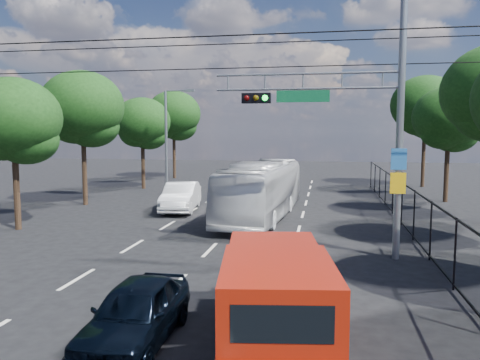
% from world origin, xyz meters
% --- Properties ---
extents(ground, '(120.00, 120.00, 0.00)m').
position_xyz_m(ground, '(0.00, 0.00, 0.00)').
color(ground, black).
rests_on(ground, ground).
extents(lane_markings, '(6.12, 38.00, 0.01)m').
position_xyz_m(lane_markings, '(-0.00, 14.00, 0.01)').
color(lane_markings, beige).
rests_on(lane_markings, ground).
extents(signal_mast, '(6.43, 0.39, 9.50)m').
position_xyz_m(signal_mast, '(5.28, 7.99, 5.24)').
color(signal_mast, slate).
rests_on(signal_mast, ground).
extents(streetlight_left, '(2.09, 0.22, 7.08)m').
position_xyz_m(streetlight_left, '(-6.33, 22.00, 3.94)').
color(streetlight_left, slate).
rests_on(streetlight_left, ground).
extents(utility_wires, '(22.00, 5.04, 0.74)m').
position_xyz_m(utility_wires, '(0.00, 8.83, 7.23)').
color(utility_wires, black).
rests_on(utility_wires, ground).
extents(fence_right, '(0.06, 34.03, 2.00)m').
position_xyz_m(fence_right, '(7.60, 12.17, 1.03)').
color(fence_right, black).
rests_on(fence_right, ground).
extents(tree_right_d, '(4.32, 4.32, 7.02)m').
position_xyz_m(tree_right_d, '(11.42, 22.02, 4.85)').
color(tree_right_d, black).
rests_on(tree_right_d, ground).
extents(tree_right_e, '(5.28, 5.28, 8.58)m').
position_xyz_m(tree_right_e, '(11.62, 30.02, 5.94)').
color(tree_right_e, black).
rests_on(tree_right_e, ground).
extents(tree_left_b, '(4.08, 4.08, 6.63)m').
position_xyz_m(tree_left_b, '(-9.18, 10.02, 4.58)').
color(tree_left_b, black).
rests_on(tree_left_b, ground).
extents(tree_left_c, '(4.80, 4.80, 7.80)m').
position_xyz_m(tree_left_c, '(-9.78, 17.02, 5.40)').
color(tree_left_c, black).
rests_on(tree_left_c, ground).
extents(tree_left_d, '(4.20, 4.20, 6.83)m').
position_xyz_m(tree_left_d, '(-9.38, 25.02, 4.72)').
color(tree_left_d, black).
rests_on(tree_left_d, ground).
extents(tree_left_e, '(4.92, 4.92, 7.99)m').
position_xyz_m(tree_left_e, '(-9.58, 33.02, 5.53)').
color(tree_left_e, black).
rests_on(tree_left_e, ground).
extents(red_pickup, '(2.74, 5.69, 2.04)m').
position_xyz_m(red_pickup, '(3.16, 0.68, 1.09)').
color(red_pickup, black).
rests_on(red_pickup, ground).
extents(navy_hatchback, '(1.56, 3.76, 1.27)m').
position_xyz_m(navy_hatchback, '(0.34, 0.44, 0.64)').
color(navy_hatchback, black).
rests_on(navy_hatchback, ground).
extents(white_bus, '(3.19, 10.30, 2.82)m').
position_xyz_m(white_bus, '(1.02, 14.66, 1.41)').
color(white_bus, silver).
rests_on(white_bus, ground).
extents(white_van, '(2.22, 4.82, 1.53)m').
position_xyz_m(white_van, '(-3.62, 16.02, 0.77)').
color(white_van, silver).
rests_on(white_van, ground).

